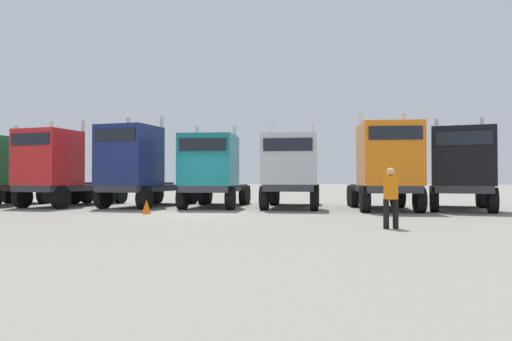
# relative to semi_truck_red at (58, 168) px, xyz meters

# --- Properties ---
(ground) EXTENTS (200.00, 200.00, 0.00)m
(ground) POSITION_rel_semi_truck_red_xyz_m (7.96, -3.19, -1.92)
(ground) COLOR gray
(semi_truck_red) EXTENTS (3.29, 6.30, 4.32)m
(semi_truck_red) POSITION_rel_semi_truck_red_xyz_m (0.00, 0.00, 0.00)
(semi_truck_red) COLOR #333338
(semi_truck_red) RESTS_ON ground
(semi_truck_navy) EXTENTS (3.37, 6.49, 4.47)m
(semi_truck_navy) POSITION_rel_semi_truck_red_xyz_m (4.05, 0.18, 0.08)
(semi_truck_navy) COLOR #333338
(semi_truck_navy) RESTS_ON ground
(semi_truck_teal) EXTENTS (2.77, 6.33, 4.01)m
(semi_truck_teal) POSITION_rel_semi_truck_red_xyz_m (7.71, 0.51, -0.11)
(semi_truck_teal) COLOR #333338
(semi_truck_teal) RESTS_ON ground
(semi_truck_silver) EXTENTS (2.63, 6.28, 3.98)m
(semi_truck_silver) POSITION_rel_semi_truck_red_xyz_m (11.45, 0.67, -0.15)
(semi_truck_silver) COLOR #333338
(semi_truck_silver) RESTS_ON ground
(semi_truck_orange) EXTENTS (2.96, 6.03, 4.34)m
(semi_truck_orange) POSITION_rel_semi_truck_red_xyz_m (15.69, -0.12, 0.06)
(semi_truck_orange) COLOR #333338
(semi_truck_orange) RESTS_ON ground
(semi_truck_black) EXTENTS (3.64, 6.27, 4.15)m
(semi_truck_black) POSITION_rel_semi_truck_red_xyz_m (18.89, 0.42, -0.04)
(semi_truck_black) COLOR #333338
(semi_truck_black) RESTS_ON ground
(visitor_in_hivis) EXTENTS (0.50, 0.50, 1.70)m
(visitor_in_hivis) POSITION_rel_semi_truck_red_xyz_m (14.91, -7.41, -0.94)
(visitor_in_hivis) COLOR black
(visitor_in_hivis) RESTS_ON ground
(traffic_cone_mid) EXTENTS (0.36, 0.36, 0.56)m
(traffic_cone_mid) POSITION_rel_semi_truck_red_xyz_m (6.05, -3.42, -1.64)
(traffic_cone_mid) COLOR #F2590C
(traffic_cone_mid) RESTS_ON ground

